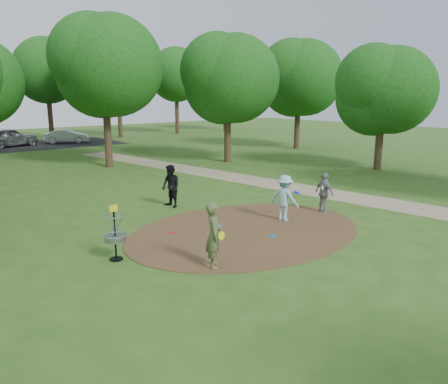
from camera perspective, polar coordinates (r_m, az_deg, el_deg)
ground at (r=14.50m, az=2.99°, el=-5.06°), size 100.00×100.00×0.00m
dirt_clearing at (r=14.50m, az=2.99°, el=-5.02°), size 8.40×8.40×0.02m
footpath at (r=20.44m, az=12.89°, el=-0.09°), size 7.55×39.89×0.01m
parking_lot at (r=42.04m, az=-23.25°, el=5.65°), size 14.00×8.00×0.01m
player_observer_with_disc at (r=11.27m, az=-1.35°, el=-5.69°), size 0.69×0.75×1.73m
player_throwing_with_disc at (r=15.53m, az=7.91°, el=-0.80°), size 1.13×1.19×1.65m
player_walking_with_disc at (r=17.38m, az=-6.95°, el=0.75°), size 0.69×0.86×1.69m
player_waiting_with_disc at (r=16.93m, az=12.97°, el=-0.08°), size 0.51×0.95×1.54m
disc_ground_cyan at (r=14.86m, az=-0.79°, el=-4.48°), size 0.22×0.22×0.02m
disc_ground_blue at (r=13.89m, az=6.34°, el=-5.80°), size 0.22×0.22×0.02m
disc_ground_red at (r=14.27m, az=-6.69°, el=-5.30°), size 0.22×0.22×0.02m
car_left at (r=41.55m, az=-26.31°, el=6.43°), size 5.15×3.31×1.63m
car_right at (r=42.74m, az=-19.89°, el=6.87°), size 4.02×2.79×1.26m
disc_golf_basket at (r=12.11m, az=-14.09°, el=-4.71°), size 0.63×0.63×1.54m
tree_ring at (r=24.11m, az=-8.88°, el=14.77°), size 37.48×45.65×9.81m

